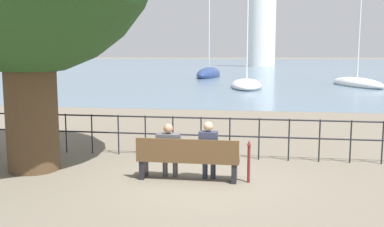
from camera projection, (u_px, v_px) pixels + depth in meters
ground_plane at (188, 179)px, 9.00m from camera, size 1000.00×1000.00×0.00m
harbor_water at (256, 62)px, 167.08m from camera, size 600.00×300.00×0.01m
park_bench at (188, 160)px, 8.87m from camera, size 2.13×0.45×0.90m
seated_person_left at (169, 148)px, 8.99m from camera, size 0.49×0.35×1.18m
seated_person_right at (208, 148)px, 8.86m from camera, size 0.38×0.35×1.24m
promenade_railing at (201, 131)px, 10.84m from camera, size 11.70×0.04×1.05m
closed_umbrella at (249, 159)px, 8.72m from camera, size 0.09×0.09×0.89m
sailboat_0 at (246, 85)px, 34.52m from camera, size 2.85×7.77×10.11m
sailboat_1 at (209, 74)px, 50.76m from camera, size 2.96×8.98×9.70m
sailboat_2 at (357, 83)px, 36.21m from camera, size 4.07×8.32×10.12m
harbor_lighthouse at (262, 21)px, 97.53m from camera, size 6.38×6.38×22.51m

